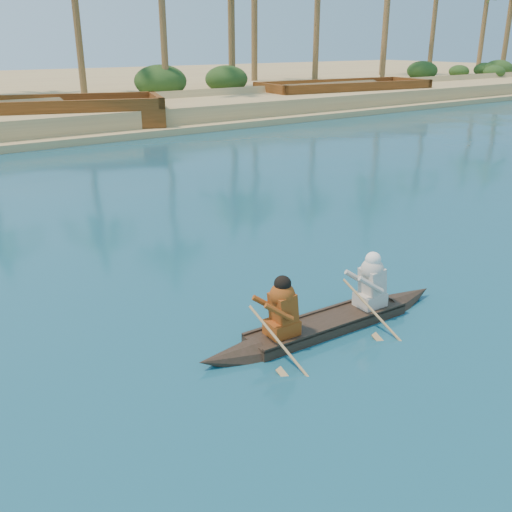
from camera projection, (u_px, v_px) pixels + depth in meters
sandy_embankment at (22, 94)px, 48.51m from camera, size 150.00×51.00×1.50m
shrub_cluster at (88, 100)px, 36.69m from camera, size 100.00×6.00×2.40m
canoe at (328, 315)px, 10.04m from camera, size 5.21×0.98×1.43m
barge_mid at (34, 119)px, 30.78m from camera, size 14.37×8.87×2.27m
barge_right at (344, 96)px, 43.74m from camera, size 14.05×6.24×2.26m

